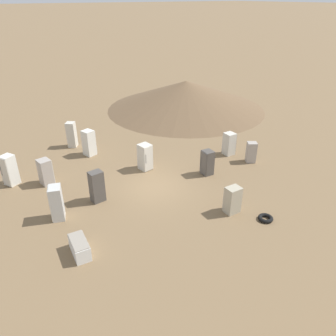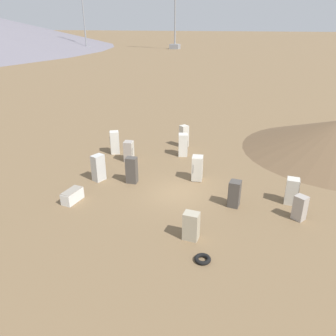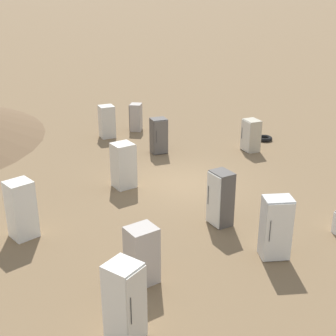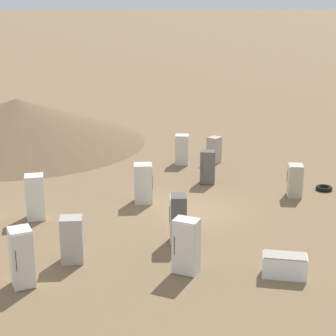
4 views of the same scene
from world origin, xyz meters
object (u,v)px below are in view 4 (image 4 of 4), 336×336
object	(u,v)px
discarded_fridge_0	(214,150)
discarded_fridge_6	(208,167)
discarded_fridge_5	(285,266)
discarded_fridge_10	(143,183)
scrap_tire	(324,188)
discarded_fridge_3	(178,219)
discarded_fridge_2	(182,149)
discarded_fridge_9	(295,181)
discarded_fridge_8	(22,258)
discarded_fridge_11	(72,239)
discarded_fridge_1	(186,246)
discarded_fridge_4	(35,197)

from	to	relation	value
discarded_fridge_0	discarded_fridge_6	xyz separation A→B (m)	(3.62, -0.34, 0.09)
discarded_fridge_5	discarded_fridge_10	world-z (taller)	discarded_fridge_10
discarded_fridge_0	scrap_tire	world-z (taller)	discarded_fridge_0
discarded_fridge_3	discarded_fridge_10	world-z (taller)	discarded_fridge_3
discarded_fridge_0	discarded_fridge_10	xyz separation A→B (m)	(6.52, -3.13, 0.16)
discarded_fridge_10	discarded_fridge_5	bearing A→B (deg)	31.09
discarded_fridge_2	discarded_fridge_9	size ratio (longest dim) A/B	1.09
discarded_fridge_8	scrap_tire	size ratio (longest dim) A/B	2.47
scrap_tire	discarded_fridge_5	bearing A→B (deg)	-18.65
discarded_fridge_0	discarded_fridge_9	xyz separation A→B (m)	(5.23, 3.58, 0.03)
scrap_tire	discarded_fridge_11	bearing A→B (deg)	-50.81
discarded_fridge_0	discarded_fridge_2	xyz separation A→B (m)	(0.40, -1.72, 0.09)
discarded_fridge_2	discarded_fridge_10	world-z (taller)	discarded_fridge_10
discarded_fridge_1	discarded_fridge_5	world-z (taller)	discarded_fridge_1
discarded_fridge_1	discarded_fridge_6	world-z (taller)	discarded_fridge_1
discarded_fridge_1	discarded_fridge_2	xyz separation A→B (m)	(-12.56, -0.71, -0.11)
discarded_fridge_0	discarded_fridge_3	distance (m)	10.73
discarded_fridge_2	discarded_fridge_5	xyz separation A→B (m)	(12.62, 3.87, -0.43)
discarded_fridge_6	discarded_fridge_9	xyz separation A→B (m)	(1.61, 3.92, -0.07)
discarded_fridge_10	scrap_tire	bearing A→B (deg)	97.13
discarded_fridge_11	scrap_tire	world-z (taller)	discarded_fridge_11
discarded_fridge_1	discarded_fridge_11	size ratio (longest dim) A/B	1.15
discarded_fridge_0	discarded_fridge_10	distance (m)	7.24
discarded_fridge_11	discarded_fridge_1	bearing A→B (deg)	-16.77
discarded_fridge_2	discarded_fridge_10	xyz separation A→B (m)	(6.12, -1.41, 0.07)
discarded_fridge_1	discarded_fridge_10	world-z (taller)	discarded_fridge_1
discarded_fridge_3	discarded_fridge_9	world-z (taller)	discarded_fridge_3
discarded_fridge_0	discarded_fridge_5	world-z (taller)	discarded_fridge_0
discarded_fridge_1	discarded_fridge_2	size ratio (longest dim) A/B	1.14
discarded_fridge_9	discarded_fridge_4	bearing A→B (deg)	110.13
discarded_fridge_6	discarded_fridge_11	distance (m)	9.90
discarded_fridge_6	scrap_tire	bearing A→B (deg)	177.40
discarded_fridge_2	discarded_fridge_8	world-z (taller)	discarded_fridge_8
discarded_fridge_3	discarded_fridge_2	bearing A→B (deg)	-3.02
discarded_fridge_0	discarded_fridge_2	distance (m)	1.77
discarded_fridge_2	discarded_fridge_9	distance (m)	7.17
discarded_fridge_4	discarded_fridge_5	size ratio (longest dim) A/B	1.25
discarded_fridge_1	discarded_fridge_9	size ratio (longest dim) A/B	1.25
discarded_fridge_3	discarded_fridge_0	bearing A→B (deg)	-12.33
discarded_fridge_2	discarded_fridge_3	xyz separation A→B (m)	(10.23, 0.33, 0.10)
discarded_fridge_10	discarded_fridge_4	bearing A→B (deg)	-70.35
discarded_fridge_0	discarded_fridge_1	size ratio (longest dim) A/B	0.77
discarded_fridge_3	discarded_fridge_8	xyz separation A→B (m)	(3.57, -4.62, 0.04)
discarded_fridge_4	discarded_fridge_6	world-z (taller)	discarded_fridge_4
discarded_fridge_0	discarded_fridge_9	size ratio (longest dim) A/B	0.96
discarded_fridge_6	discarded_fridge_3	bearing A→B (deg)	85.91
discarded_fridge_9	discarded_fridge_11	size ratio (longest dim) A/B	0.93
discarded_fridge_1	discarded_fridge_5	distance (m)	3.21
discarded_fridge_8	discarded_fridge_0	bearing A→B (deg)	-141.61
discarded_fridge_1	scrap_tire	bearing A→B (deg)	-105.25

